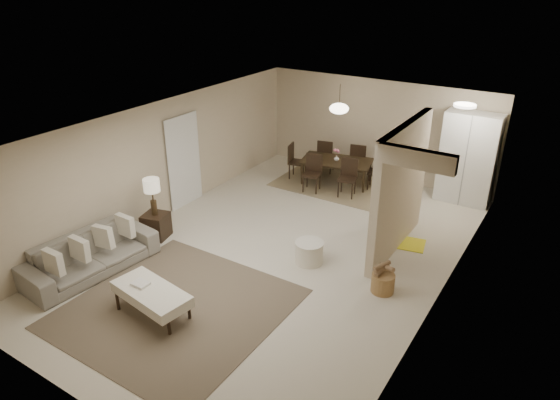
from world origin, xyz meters
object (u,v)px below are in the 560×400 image
Objects in this scene: round_pouf at (309,252)px; dining_table at (336,172)px; sofa at (91,255)px; ottoman_bench at (151,294)px; pantry_cabinet at (468,159)px; wicker_basket at (383,283)px; side_table at (156,226)px.

dining_table is at bearing 109.47° from round_pouf.
sofa is at bearing -120.06° from dining_table.
sofa reaches higher than ottoman_bench.
pantry_cabinet is 1.22× the size of dining_table.
wicker_basket is at bearing -5.36° from round_pouf.
pantry_cabinet is 0.90× the size of sofa.
sofa is 1.67× the size of ottoman_bench.
sofa is at bearing 178.85° from ottoman_bench.
dining_table is at bearing -167.79° from pantry_cabinet.
side_table is 0.95× the size of round_pouf.
side_table is 4.77m from dining_table.
pantry_cabinet is at bearing 87.53° from wicker_basket.
wicker_basket is at bearing -58.77° from sofa.
side_table is at bearing 3.75° from sofa.
pantry_cabinet is at bearing 46.83° from side_table.
sofa is 3.91m from round_pouf.
ottoman_bench is at bearing -113.37° from pantry_cabinet.
ottoman_bench is 3.76m from wicker_basket.
sofa is 5.99× the size of wicker_basket.
dining_table reaches higher than round_pouf.
sofa is 1.84m from ottoman_bench.
sofa reaches higher than wicker_basket.
dining_table reaches higher than side_table.
wicker_basket is (4.56, 0.67, -0.09)m from side_table.
pantry_cabinet is 1.50× the size of ottoman_bench.
dining_table is at bearing 126.45° from wicker_basket.
ottoman_bench is at bearing -138.05° from wicker_basket.
ottoman_bench is 0.81× the size of dining_table.
round_pouf is at bearing 174.64° from wicker_basket.
pantry_cabinet reaches higher than wicker_basket.
sofa is 6.24m from dining_table.
sofa reaches higher than dining_table.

